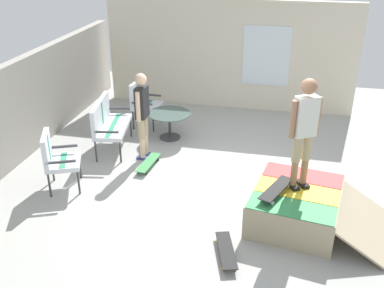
% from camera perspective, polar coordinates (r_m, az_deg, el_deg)
% --- Properties ---
extents(ground_plane, '(12.00, 12.00, 0.10)m').
position_cam_1_polar(ground_plane, '(7.94, 4.12, -5.23)').
color(ground_plane, '#A8A8A3').
extents(back_wall_cinderblock, '(9.00, 0.20, 1.86)m').
position_cam_1_polar(back_wall_cinderblock, '(8.90, -22.09, 3.43)').
color(back_wall_cinderblock, '#9E998E').
rests_on(back_wall_cinderblock, ground_plane).
extents(house_facade, '(0.23, 6.00, 2.61)m').
position_cam_1_polar(house_facade, '(10.99, 4.81, 11.30)').
color(house_facade, beige).
rests_on(house_facade, ground_plane).
extents(skate_ramp, '(1.76, 2.17, 0.54)m').
position_cam_1_polar(skate_ramp, '(6.97, 13.38, -7.70)').
color(skate_ramp, tan).
rests_on(skate_ramp, ground_plane).
extents(patio_bench, '(1.33, 0.75, 1.02)m').
position_cam_1_polar(patio_bench, '(8.99, -10.79, 2.97)').
color(patio_bench, '#38383D').
rests_on(patio_bench, ground_plane).
extents(patio_chair_near_house, '(0.65, 0.58, 1.02)m').
position_cam_1_polar(patio_chair_near_house, '(10.01, -6.42, 5.64)').
color(patio_chair_near_house, '#38383D').
rests_on(patio_chair_near_house, ground_plane).
extents(patio_chair_by_wall, '(0.79, 0.75, 1.02)m').
position_cam_1_polar(patio_chair_by_wall, '(7.79, -17.06, -1.48)').
color(patio_chair_by_wall, '#38383D').
rests_on(patio_chair_by_wall, ground_plane).
extents(patio_table, '(0.90, 0.90, 0.57)m').
position_cam_1_polar(patio_table, '(9.39, -2.88, 3.03)').
color(patio_table, '#38383D').
rests_on(patio_table, ground_plane).
extents(person_watching, '(0.48, 0.25, 1.69)m').
position_cam_1_polar(person_watching, '(8.38, -6.39, 4.33)').
color(person_watching, navy).
rests_on(person_watching, ground_plane).
extents(person_skater, '(0.35, 0.42, 1.68)m').
position_cam_1_polar(person_skater, '(6.49, 14.19, 2.19)').
color(person_skater, black).
rests_on(person_skater, skate_ramp).
extents(skateboard_by_bench, '(0.82, 0.28, 0.10)m').
position_cam_1_polar(skateboard_by_bench, '(8.39, -5.59, -2.41)').
color(skateboard_by_bench, '#3F8C4C').
rests_on(skateboard_by_bench, ground_plane).
extents(skateboard_spare, '(0.82, 0.42, 0.10)m').
position_cam_1_polar(skateboard_spare, '(6.26, 4.40, -13.40)').
color(skateboard_spare, black).
rests_on(skateboard_spare, ground_plane).
extents(skateboard_on_ramp, '(0.82, 0.49, 0.10)m').
position_cam_1_polar(skateboard_on_ramp, '(6.63, 10.71, -5.67)').
color(skateboard_on_ramp, black).
rests_on(skateboard_on_ramp, skate_ramp).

